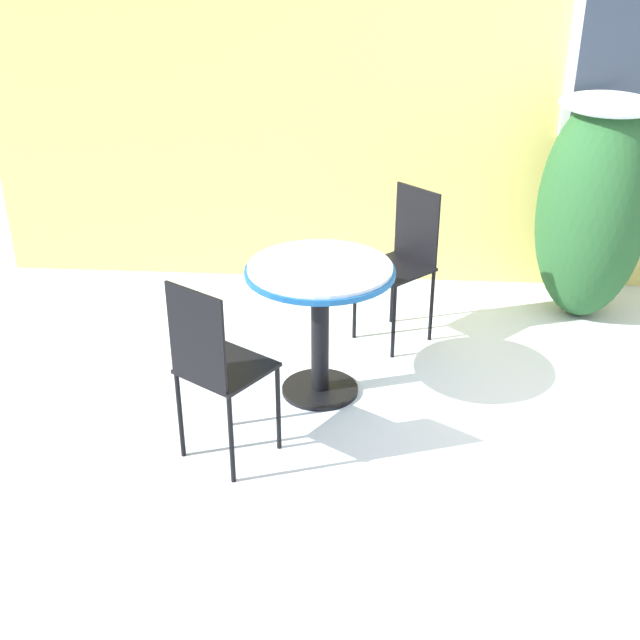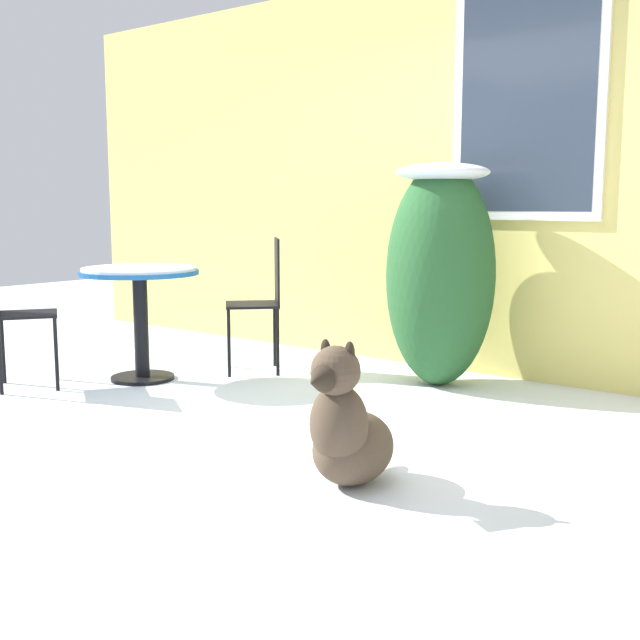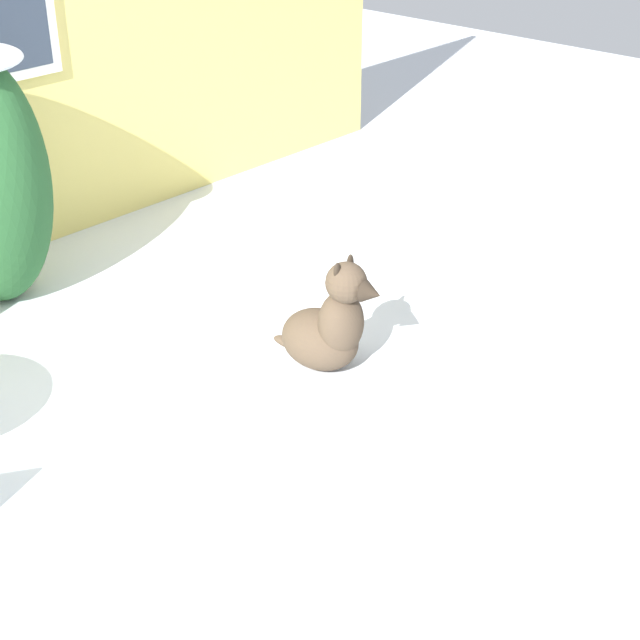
% 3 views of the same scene
% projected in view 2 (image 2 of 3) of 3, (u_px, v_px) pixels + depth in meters
% --- Properties ---
extents(ground_plane, '(16.00, 16.00, 0.00)m').
position_uv_depth(ground_plane, '(249.00, 437.00, 4.20)').
color(ground_plane, silver).
extents(house_wall, '(8.00, 0.10, 2.85)m').
position_uv_depth(house_wall, '(464.00, 169.00, 5.67)').
color(house_wall, '#E5D16B').
rests_on(house_wall, ground_plane).
extents(shrub_left, '(0.71, 0.75, 1.47)m').
position_uv_depth(shrub_left, '(441.00, 270.00, 5.29)').
color(shrub_left, '#235128').
rests_on(shrub_left, ground_plane).
extents(patio_table, '(0.80, 0.80, 0.78)m').
position_uv_depth(patio_table, '(140.00, 292.00, 5.47)').
color(patio_table, black).
rests_on(patio_table, ground_plane).
extents(patio_chair_near_table, '(0.53, 0.53, 0.96)m').
position_uv_depth(patio_chair_near_table, '(262.00, 297.00, 5.75)').
color(patio_chair_near_table, black).
rests_on(patio_chair_near_table, ground_plane).
extents(patio_chair_far_side, '(0.52, 0.52, 0.96)m').
position_uv_depth(patio_chair_far_side, '(15.00, 307.00, 5.23)').
color(patio_chair_far_side, black).
rests_on(patio_chair_far_side, ground_plane).
extents(dog, '(0.38, 0.66, 0.66)m').
position_uv_depth(dog, '(347.00, 432.00, 3.43)').
color(dog, '#4C3D2D').
rests_on(dog, ground_plane).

